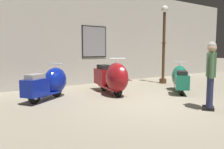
% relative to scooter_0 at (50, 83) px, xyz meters
% --- Properties ---
extents(ground_plane, '(60.00, 60.00, 0.00)m').
position_rel_scooter_0_xyz_m(ground_plane, '(1.96, -2.09, -0.44)').
color(ground_plane, gray).
extents(showroom_back_wall, '(18.00, 0.63, 3.79)m').
position_rel_scooter_0_xyz_m(showroom_back_wall, '(1.79, 1.88, 1.45)').
color(showroom_back_wall, '#ADA89E').
rests_on(showroom_back_wall, ground).
extents(scooter_0, '(1.57, 1.25, 0.97)m').
position_rel_scooter_0_xyz_m(scooter_0, '(0.00, 0.00, 0.00)').
color(scooter_0, black).
rests_on(scooter_0, ground).
extents(scooter_1, '(0.85, 1.88, 1.11)m').
position_rel_scooter_0_xyz_m(scooter_1, '(1.75, -0.49, 0.07)').
color(scooter_1, black).
rests_on(scooter_1, ground).
extents(scooter_2, '(1.42, 1.38, 0.94)m').
position_rel_scooter_0_xyz_m(scooter_2, '(3.81, -1.32, -0.01)').
color(scooter_2, black).
rests_on(scooter_2, ground).
extents(lamppost, '(0.28, 0.28, 3.05)m').
position_rel_scooter_0_xyz_m(lamppost, '(4.73, 0.24, 1.20)').
color(lamppost, '#472D19').
rests_on(lamppost, ground).
extents(visitor_0, '(0.43, 0.37, 1.52)m').
position_rel_scooter_0_xyz_m(visitor_0, '(2.54, -3.15, 0.44)').
color(visitor_0, black).
rests_on(visitor_0, ground).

